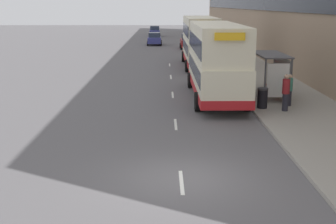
{
  "coord_description": "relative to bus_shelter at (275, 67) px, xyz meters",
  "views": [
    {
      "loc": [
        -0.55,
        -13.97,
        5.4
      ],
      "look_at": [
        -0.26,
        16.03,
        -1.55
      ],
      "focal_mm": 50.0,
      "sensor_mm": 36.0,
      "label": 1
    }
  ],
  "objects": [
    {
      "name": "litter_bin",
      "position": [
        -1.22,
        -2.81,
        -1.21
      ],
      "size": [
        0.55,
        0.55,
        1.05
      ],
      "color": "black",
      "rests_on": "ground_plane"
    },
    {
      "name": "pedestrian_1",
      "position": [
        -0.21,
        -3.49,
        -0.79
      ],
      "size": [
        0.37,
        0.37,
        1.85
      ],
      "color": "#23232D",
      "rests_on": "ground_plane"
    },
    {
      "name": "lane_mark_1",
      "position": [
        -5.77,
        -5.63,
        -1.87
      ],
      "size": [
        0.12,
        2.0,
        0.01
      ],
      "color": "silver",
      "rests_on": "ground_plane"
    },
    {
      "name": "pedestrian_at_shelter",
      "position": [
        0.29,
        -2.27,
        -0.88
      ],
      "size": [
        0.33,
        0.33,
        1.68
      ],
      "color": "#23232D",
      "rests_on": "ground_plane"
    },
    {
      "name": "car_1",
      "position": [
        -3.3,
        31.45,
        -0.98
      ],
      "size": [
        1.94,
        4.51,
        1.83
      ],
      "color": "maroon",
      "rests_on": "ground_plane"
    },
    {
      "name": "lane_mark_4",
      "position": [
        -5.77,
        15.81,
        -1.87
      ],
      "size": [
        0.12,
        2.0,
        0.01
      ],
      "color": "silver",
      "rests_on": "ground_plane"
    },
    {
      "name": "pavement",
      "position": [
        0.73,
        26.07,
        -1.81
      ],
      "size": [
        5.0,
        93.0,
        0.14
      ],
      "color": "gray",
      "rests_on": "ground_plane"
    },
    {
      "name": "lane_mark_0",
      "position": [
        -5.77,
        -12.77,
        -1.87
      ],
      "size": [
        0.12,
        2.0,
        0.01
      ],
      "color": "silver",
      "rests_on": "ground_plane"
    },
    {
      "name": "double_decker_bus_near",
      "position": [
        -3.3,
        0.41,
        0.41
      ],
      "size": [
        2.85,
        10.76,
        4.3
      ],
      "color": "beige",
      "rests_on": "ground_plane"
    },
    {
      "name": "bus_shelter",
      "position": [
        0.0,
        0.0,
        0.0
      ],
      "size": [
        1.6,
        4.2,
        2.48
      ],
      "color": "#4C4C51",
      "rests_on": "ground_plane"
    },
    {
      "name": "car_0",
      "position": [
        -7.53,
        36.93,
        -1.05
      ],
      "size": [
        1.95,
        3.97,
        1.66
      ],
      "rotation": [
        0.0,
        0.0,
        3.14
      ],
      "color": "navy",
      "rests_on": "ground_plane"
    },
    {
      "name": "lane_mark_2",
      "position": [
        -5.77,
        1.52,
        -1.87
      ],
      "size": [
        0.12,
        2.0,
        0.01
      ],
      "color": "silver",
      "rests_on": "ground_plane"
    },
    {
      "name": "lane_mark_3",
      "position": [
        -5.77,
        8.67,
        -1.87
      ],
      "size": [
        0.12,
        2.0,
        0.01
      ],
      "color": "silver",
      "rests_on": "ground_plane"
    },
    {
      "name": "double_decker_bus_ahead",
      "position": [
        -3.14,
        14.66,
        0.41
      ],
      "size": [
        2.85,
        10.59,
        4.3
      ],
      "color": "beige",
      "rests_on": "ground_plane"
    },
    {
      "name": "ground_plane",
      "position": [
        -5.77,
        -12.43,
        -1.88
      ],
      "size": [
        220.0,
        220.0,
        0.0
      ],
      "primitive_type": "plane",
      "color": "#5B595B"
    },
    {
      "name": "car_2",
      "position": [
        -7.79,
        53.93,
        -1.0
      ],
      "size": [
        1.91,
        4.59,
        1.77
      ],
      "rotation": [
        0.0,
        0.0,
        3.14
      ],
      "color": "navy",
      "rests_on": "ground_plane"
    }
  ]
}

